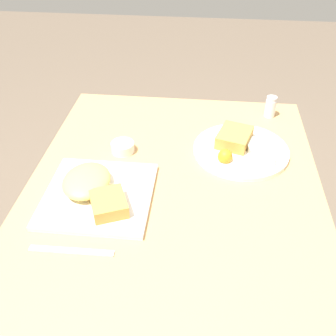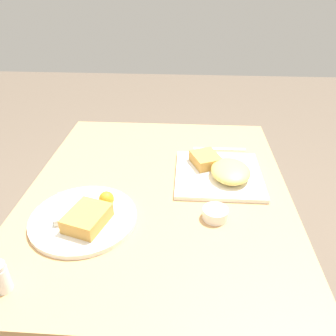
% 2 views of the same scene
% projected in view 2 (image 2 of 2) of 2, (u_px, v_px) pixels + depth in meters
% --- Properties ---
extents(ground_plane, '(8.00, 8.00, 0.00)m').
position_uv_depth(ground_plane, '(161.00, 330.00, 1.43)').
color(ground_plane, brown).
extents(dining_table, '(0.99, 0.81, 0.76)m').
position_uv_depth(dining_table, '(159.00, 211.00, 1.08)').
color(dining_table, tan).
rests_on(dining_table, ground_plane).
extents(plate_square_near, '(0.28, 0.28, 0.06)m').
position_uv_depth(plate_square_near, '(221.00, 171.00, 1.08)').
color(plate_square_near, white).
rests_on(plate_square_near, dining_table).
extents(plate_oval_far, '(0.29, 0.29, 0.05)m').
position_uv_depth(plate_oval_far, '(84.00, 216.00, 0.89)').
color(plate_oval_far, white).
rests_on(plate_oval_far, dining_table).
extents(sauce_ramekin, '(0.07, 0.07, 0.03)m').
position_uv_depth(sauce_ramekin, '(215.00, 213.00, 0.90)').
color(sauce_ramekin, white).
rests_on(sauce_ramekin, dining_table).
extents(salt_shaker, '(0.04, 0.04, 0.07)m').
position_uv_depth(salt_shaker, '(1.00, 279.00, 0.69)').
color(salt_shaker, white).
rests_on(salt_shaker, dining_table).
extents(butter_knife, '(0.02, 0.20, 0.00)m').
position_uv_depth(butter_knife, '(219.00, 149.00, 1.25)').
color(butter_knife, silver).
rests_on(butter_knife, dining_table).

